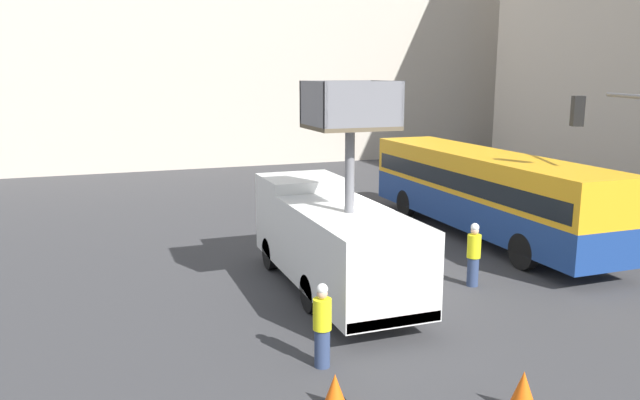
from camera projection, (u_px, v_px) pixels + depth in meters
name	position (u px, v px, depth m)	size (l,w,h in m)	color
ground_plane	(381.00, 287.00, 17.46)	(120.00, 120.00, 0.00)	#38383A
building_backdrop_far	(198.00, 23.00, 42.35)	(44.00, 10.00, 18.51)	#BCB2A3
utility_truck	(332.00, 236.00, 16.83)	(2.33, 7.46, 5.71)	silver
city_bus	(483.00, 187.00, 22.55)	(2.53, 12.22, 3.08)	navy
traffic_light_pole	(635.00, 146.00, 18.78)	(2.98, 2.73, 5.52)	slate
road_worker_near_truck	(322.00, 326.00, 12.57)	(0.38, 0.38, 1.78)	navy
road_worker_directing	(474.00, 255.00, 17.41)	(0.38, 0.38, 1.82)	navy
traffic_cone_near_truck	(523.00, 393.00, 10.92)	(0.69, 0.69, 0.79)	black
traffic_cone_mid_road	(335.00, 392.00, 11.08)	(0.58, 0.58, 0.66)	black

